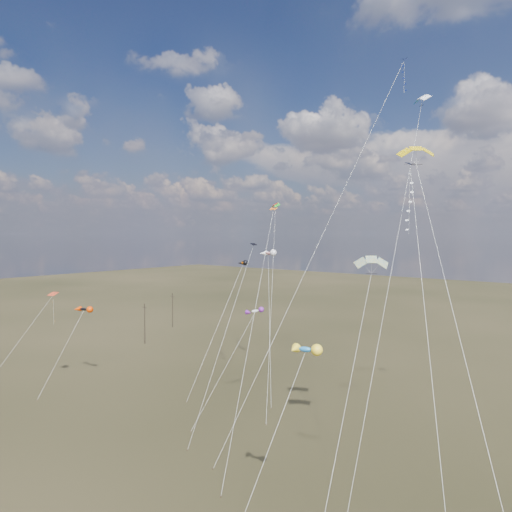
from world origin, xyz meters
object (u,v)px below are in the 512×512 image
Objects in this scene: utility_pole_near at (145,323)px; novelty_black_orange at (83,309)px; parafoil_yellow at (417,149)px; utility_pole_far at (172,310)px.

novelty_black_orange reaches higher than utility_pole_near.
parafoil_yellow reaches higher than novelty_black_orange.
parafoil_yellow is 50.61m from novelty_black_orange.
parafoil_yellow reaches higher than utility_pole_near.
novelty_black_orange is (20.43, -34.26, 6.67)m from utility_pole_far.
parafoil_yellow is (59.69, -17.75, 24.61)m from utility_pole_near.
utility_pole_near is 24.69m from novelty_black_orange.
utility_pole_far is at bearing 154.87° from parafoil_yellow.
parafoil_yellow is 2.61× the size of novelty_black_orange.
utility_pole_far is at bearing 119.74° from utility_pole_near.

